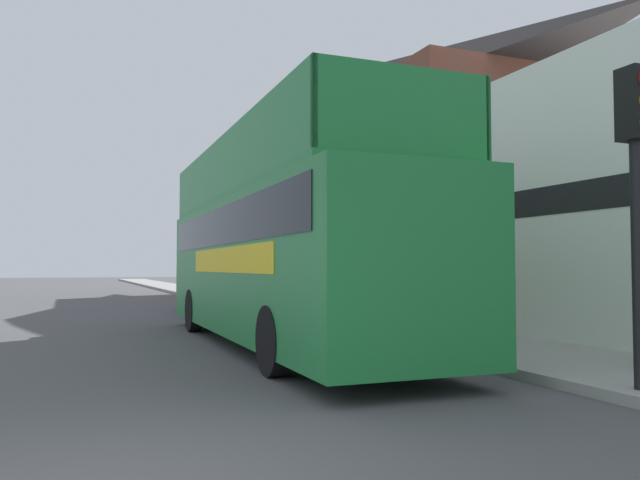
{
  "coord_description": "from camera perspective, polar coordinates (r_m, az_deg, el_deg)",
  "views": [
    {
      "loc": [
        -0.14,
        -4.28,
        1.53
      ],
      "look_at": [
        5.11,
        8.6,
        2.13
      ],
      "focal_mm": 35.0,
      "sensor_mm": 36.0,
      "label": 1
    }
  ],
  "objects": [
    {
      "name": "parked_car_ahead_of_bus",
      "position": [
        20.96,
        -9.49,
        -4.69
      ],
      "size": [
        1.81,
        4.49,
        1.54
      ],
      "rotation": [
        0.0,
        0.0,
        0.02
      ],
      "color": "navy",
      "rests_on": "ground_plane"
    },
    {
      "name": "traffic_signal",
      "position": [
        8.09,
        26.96,
        7.18
      ],
      "size": [
        0.28,
        0.42,
        3.7
      ],
      "color": "black",
      "rests_on": "sidewalk"
    },
    {
      "name": "sidewalk",
      "position": [
        23.44,
        -4.5,
        -6.05
      ],
      "size": [
        2.83,
        108.0,
        0.14
      ],
      "color": "#999993",
      "rests_on": "ground_plane"
    },
    {
      "name": "tour_bus",
      "position": [
        12.23,
        -3.73,
        -1.21
      ],
      "size": [
        2.64,
        10.87,
        3.98
      ],
      "rotation": [
        0.0,
        0.0,
        -0.02
      ],
      "color": "#1E7A38",
      "rests_on": "ground_plane"
    },
    {
      "name": "ground_plane",
      "position": [
        25.33,
        -21.94,
        -5.77
      ],
      "size": [
        144.0,
        144.0,
        0.0
      ],
      "primitive_type": "plane",
      "color": "#4C4C4F"
    },
    {
      "name": "brick_terrace_rear",
      "position": [
        28.07,
        2.26,
        4.97
      ],
      "size": [
        6.0,
        23.71,
        10.34
      ],
      "color": "brown",
      "rests_on": "ground_plane"
    },
    {
      "name": "lamp_post_second",
      "position": [
        17.69,
        -1.99,
        4.54
      ],
      "size": [
        0.35,
        0.35,
        5.21
      ],
      "color": "black",
      "rests_on": "sidewalk"
    },
    {
      "name": "lamp_post_nearest",
      "position": [
        11.47,
        11.49,
        7.23
      ],
      "size": [
        0.35,
        0.35,
        4.82
      ],
      "color": "black",
      "rests_on": "sidewalk"
    }
  ]
}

